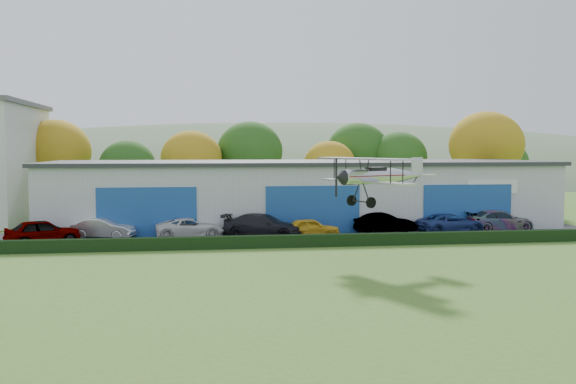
{
  "coord_description": "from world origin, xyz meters",
  "views": [
    {
      "loc": [
        -3.42,
        -24.04,
        6.43
      ],
      "look_at": [
        1.69,
        11.83,
        3.88
      ],
      "focal_mm": 39.74,
      "sensor_mm": 36.0,
      "label": 1
    }
  ],
  "objects": [
    {
      "name": "car_1",
      "position": [
        -9.97,
        21.61,
        0.77
      ],
      "size": [
        4.6,
        2.61,
        1.43
      ],
      "primitive_type": "imported",
      "rotation": [
        0.0,
        0.0,
        1.31
      ],
      "color": "silver",
      "rests_on": "apron"
    },
    {
      "name": "tree_belt",
      "position": [
        0.85,
        40.62,
        5.61
      ],
      "size": [
        75.7,
        13.22,
        10.12
      ],
      "color": "#3D2614",
      "rests_on": "ground"
    },
    {
      "name": "car_3",
      "position": [
        1.16,
        20.49,
        0.89
      ],
      "size": [
        6.23,
        4.43,
        1.67
      ],
      "primitive_type": "imported",
      "rotation": [
        0.0,
        0.0,
        1.16
      ],
      "color": "black",
      "rests_on": "apron"
    },
    {
      "name": "apron",
      "position": [
        3.0,
        21.0,
        0.03
      ],
      "size": [
        48.0,
        9.0,
        0.05
      ],
      "primitive_type": "cube",
      "color": "black",
      "rests_on": "ground"
    },
    {
      "name": "car_4",
      "position": [
        4.49,
        19.98,
        0.74
      ],
      "size": [
        4.14,
        1.85,
        1.38
      ],
      "primitive_type": "imported",
      "rotation": [
        0.0,
        0.0,
        1.63
      ],
      "color": "gold",
      "rests_on": "apron"
    },
    {
      "name": "hangar",
      "position": [
        5.0,
        27.98,
        2.66
      ],
      "size": [
        40.6,
        12.6,
        5.3
      ],
      "color": "#B2B7BC",
      "rests_on": "ground"
    },
    {
      "name": "car_2",
      "position": [
        -3.92,
        21.3,
        0.73
      ],
      "size": [
        5.11,
        2.71,
        1.37
      ],
      "primitive_type": "imported",
      "rotation": [
        0.0,
        0.0,
        1.66
      ],
      "color": "silver",
      "rests_on": "apron"
    },
    {
      "name": "car_5",
      "position": [
        10.33,
        21.69,
        0.82
      ],
      "size": [
        4.69,
        1.75,
        1.53
      ],
      "primitive_type": "imported",
      "rotation": [
        0.0,
        0.0,
        1.54
      ],
      "color": "gray",
      "rests_on": "apron"
    },
    {
      "name": "car_0",
      "position": [
        -13.6,
        19.68,
        0.86
      ],
      "size": [
        5.15,
        3.66,
        1.63
      ],
      "primitive_type": "imported",
      "rotation": [
        0.0,
        0.0,
        1.98
      ],
      "color": "gray",
      "rests_on": "apron"
    },
    {
      "name": "car_6",
      "position": [
        15.31,
        21.07,
        0.76
      ],
      "size": [
        5.46,
        3.24,
        1.42
      ],
      "primitive_type": "imported",
      "rotation": [
        0.0,
        0.0,
        1.75
      ],
      "color": "navy",
      "rests_on": "apron"
    },
    {
      "name": "hedge",
      "position": [
        3.0,
        16.2,
        0.4
      ],
      "size": [
        46.0,
        0.6,
        0.8
      ],
      "primitive_type": "cube",
      "color": "black",
      "rests_on": "ground"
    },
    {
      "name": "biplane",
      "position": [
        6.39,
        10.0,
        4.92
      ],
      "size": [
        6.37,
        6.96,
        2.67
      ],
      "rotation": [
        0.0,
        0.0,
        0.42
      ],
      "color": "silver"
    },
    {
      "name": "distant_hills",
      "position": [
        -4.38,
        140.0,
        -13.05
      ],
      "size": [
        430.0,
        196.0,
        56.0
      ],
      "color": "#4C6642",
      "rests_on": "ground"
    },
    {
      "name": "ground",
      "position": [
        0.0,
        0.0,
        0.0
      ],
      "size": [
        300.0,
        300.0,
        0.0
      ],
      "primitive_type": "plane",
      "color": "#466620",
      "rests_on": "ground"
    },
    {
      "name": "car_7",
      "position": [
        19.43,
        21.68,
        0.83
      ],
      "size": [
        5.5,
        2.49,
        1.56
      ],
      "primitive_type": "imported",
      "rotation": [
        0.0,
        0.0,
        1.63
      ],
      "color": "gray",
      "rests_on": "apron"
    }
  ]
}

